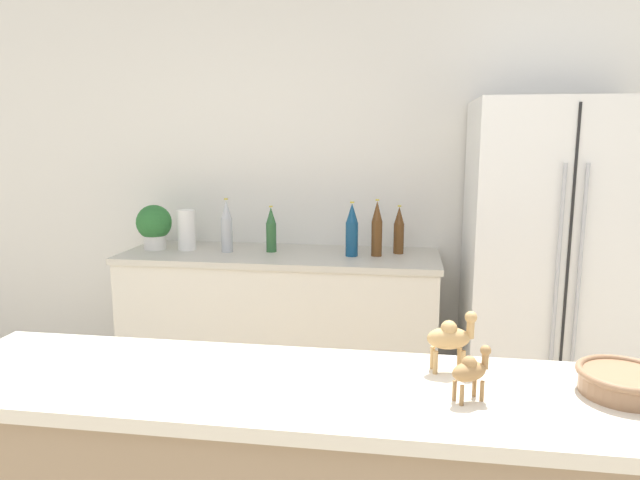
# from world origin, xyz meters

# --- Properties ---
(wall_back) EXTENTS (8.00, 0.06, 2.55)m
(wall_back) POSITION_xyz_m (0.00, 2.73, 1.27)
(wall_back) COLOR white
(wall_back) RESTS_ON ground_plane
(back_counter) EXTENTS (1.86, 0.63, 0.92)m
(back_counter) POSITION_xyz_m (-0.40, 2.40, 0.46)
(back_counter) COLOR silver
(back_counter) RESTS_ON ground_plane
(refrigerator) EXTENTS (0.88, 0.70, 1.79)m
(refrigerator) POSITION_xyz_m (1.11, 2.34, 0.90)
(refrigerator) COLOR white
(refrigerator) RESTS_ON ground_plane
(potted_plant) EXTENTS (0.21, 0.21, 0.27)m
(potted_plant) POSITION_xyz_m (-1.18, 2.40, 1.07)
(potted_plant) COLOR silver
(potted_plant) RESTS_ON back_counter
(paper_towel_roll) EXTENTS (0.11, 0.11, 0.24)m
(paper_towel_roll) POSITION_xyz_m (-0.98, 2.41, 1.04)
(paper_towel_roll) COLOR white
(paper_towel_roll) RESTS_ON back_counter
(back_bottle_0) EXTENTS (0.07, 0.07, 0.32)m
(back_bottle_0) POSITION_xyz_m (-0.71, 2.39, 1.08)
(back_bottle_0) COLOR #B2B7BC
(back_bottle_0) RESTS_ON back_counter
(back_bottle_1) EXTENTS (0.07, 0.07, 0.31)m
(back_bottle_1) POSITION_xyz_m (0.03, 2.38, 1.07)
(back_bottle_1) COLOR navy
(back_bottle_1) RESTS_ON back_counter
(back_bottle_2) EXTENTS (0.06, 0.06, 0.28)m
(back_bottle_2) POSITION_xyz_m (-0.46, 2.43, 1.05)
(back_bottle_2) COLOR #2D6033
(back_bottle_2) RESTS_ON back_counter
(back_bottle_3) EXTENTS (0.06, 0.06, 0.33)m
(back_bottle_3) POSITION_xyz_m (0.17, 2.40, 1.08)
(back_bottle_3) COLOR brown
(back_bottle_3) RESTS_ON back_counter
(back_bottle_4) EXTENTS (0.06, 0.06, 0.28)m
(back_bottle_4) POSITION_xyz_m (0.30, 2.49, 1.06)
(back_bottle_4) COLOR brown
(back_bottle_4) RESTS_ON back_counter
(fruit_bowl) EXTENTS (0.21, 0.21, 0.06)m
(fruit_bowl) POSITION_xyz_m (0.85, 0.52, 1.03)
(fruit_bowl) COLOR #8C6647
(fruit_bowl) RESTS_ON bar_counter
(camel_figurine) EXTENTS (0.13, 0.08, 0.16)m
(camel_figurine) POSITION_xyz_m (0.45, 0.60, 1.09)
(camel_figurine) COLOR tan
(camel_figurine) RESTS_ON bar_counter
(camel_figurine_second) EXTENTS (0.10, 0.08, 0.13)m
(camel_figurine_second) POSITION_xyz_m (0.49, 0.43, 1.07)
(camel_figurine_second) COLOR olive
(camel_figurine_second) RESTS_ON bar_counter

